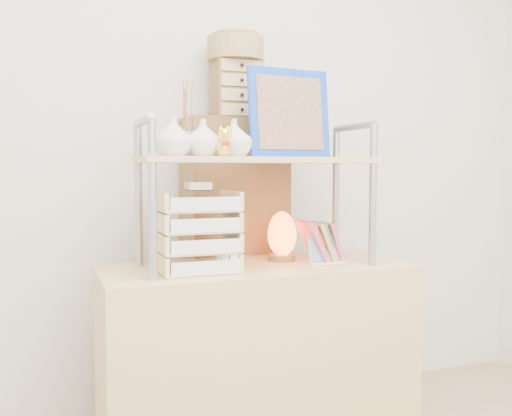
# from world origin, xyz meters

# --- Properties ---
(desk) EXTENTS (1.20, 0.50, 0.75)m
(desk) POSITION_xyz_m (0.00, 1.20, 0.38)
(desk) COLOR tan
(desk) RESTS_ON ground
(cabinet) EXTENTS (0.46, 0.26, 1.35)m
(cabinet) POSITION_xyz_m (0.03, 1.57, 0.68)
(cabinet) COLOR brown
(cabinet) RESTS_ON ground
(hutch) EXTENTS (0.90, 0.34, 0.79)m
(hutch) POSITION_xyz_m (-0.04, 1.21, 1.18)
(hutch) COLOR #949AA1
(hutch) RESTS_ON desk
(letter_tray) EXTENTS (0.27, 0.26, 0.33)m
(letter_tray) POSITION_xyz_m (-0.25, 1.15, 0.88)
(letter_tray) COLOR tan
(letter_tray) RESTS_ON desk
(salt_lamp) EXTENTS (0.13, 0.12, 0.20)m
(salt_lamp) POSITION_xyz_m (0.14, 1.28, 0.85)
(salt_lamp) COLOR brown
(salt_lamp) RESTS_ON desk
(desk_clock) EXTENTS (0.09, 0.06, 0.11)m
(desk_clock) POSITION_xyz_m (-0.16, 1.07, 0.81)
(desk_clock) COLOR tan
(desk_clock) RESTS_ON desk
(postcard_stand) EXTENTS (0.16, 0.05, 0.12)m
(postcard_stand) POSITION_xyz_m (0.28, 1.15, 0.78)
(postcard_stand) COLOR white
(postcard_stand) RESTS_ON desk
(drawer_chest) EXTENTS (0.20, 0.16, 0.25)m
(drawer_chest) POSITION_xyz_m (0.03, 1.55, 1.48)
(drawer_chest) COLOR brown
(drawer_chest) RESTS_ON cabinet
(woven_basket) EXTENTS (0.25, 0.25, 0.10)m
(woven_basket) POSITION_xyz_m (0.03, 1.55, 1.65)
(woven_basket) COLOR olive
(woven_basket) RESTS_ON drawer_chest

